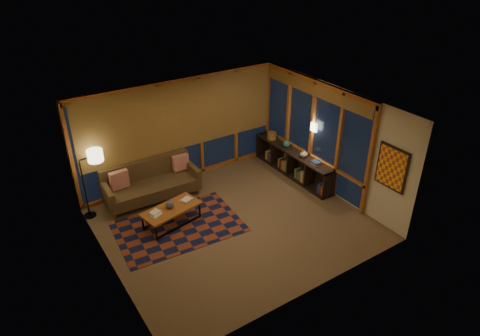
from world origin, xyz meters
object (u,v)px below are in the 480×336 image
sofa (151,183)px  coffee_table (172,216)px  bookshelf (292,163)px  floor_lamp (84,186)px

sofa → coffee_table: (-0.05, -1.20, -0.24)m
coffee_table → bookshelf: 3.67m
sofa → bookshelf: 3.73m
sofa → coffee_table: sofa is taller
bookshelf → coffee_table: bearing=-175.7°
coffee_table → floor_lamp: bearing=125.9°
sofa → floor_lamp: bearing=177.0°
bookshelf → floor_lamp: bearing=168.3°
sofa → bookshelf: bearing=-12.1°
coffee_table → floor_lamp: floor_lamp is taller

